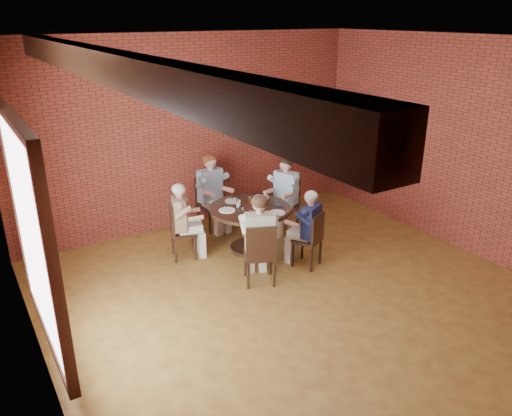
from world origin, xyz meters
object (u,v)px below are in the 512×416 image
chair_d (260,252)px  diner_d (259,239)px  chair_a (287,202)px  diner_a (284,195)px  chair_b (210,200)px  chair_e (311,238)px  diner_b (212,193)px  diner_e (308,229)px  dining_table (250,220)px  smartphone (279,206)px  diner_c (183,221)px  chair_c (179,230)px

chair_d → diner_d: bearing=-90.0°
chair_a → diner_a: (-0.08, -0.03, 0.16)m
chair_b → chair_e: chair_b is taller
diner_d → diner_a: bearing=-111.2°
diner_b → diner_e: (0.58, -2.05, -0.07)m
dining_table → smartphone: 0.52m
diner_b → diner_c: size_ratio=1.10×
diner_a → chair_c: (-2.05, -0.04, -0.18)m
diner_c → diner_d: (0.61, -1.30, 0.05)m
dining_table → diner_a: (0.94, 0.37, 0.14)m
diner_d → diner_e: 0.90m
dining_table → diner_b: bearing=96.4°
chair_a → diner_a: diner_a is taller
diner_c → chair_c: bearing=90.0°
diner_d → chair_e: bearing=-157.1°
chair_c → diner_c: size_ratio=0.71×
chair_a → dining_table: bearing=-90.0°
diner_c → diner_e: diner_c is taller
diner_b → chair_d: (-0.35, -2.17, -0.17)m
chair_b → diner_b: bearing=-90.0°
dining_table → chair_a: size_ratio=1.43×
chair_a → diner_b: (-1.14, 0.70, 0.18)m
chair_b → chair_e: size_ratio=1.09×
chair_c → diner_d: 1.49m
dining_table → chair_a: chair_a is taller
dining_table → diner_c: size_ratio=1.08×
chair_a → smartphone: chair_a is taller
chair_a → chair_c: bearing=-109.8°
dining_table → chair_c: (-1.12, 0.33, -0.04)m
dining_table → diner_d: 1.09m
chair_b → chair_c: 1.31m
diner_c → diner_d: 1.43m
chair_a → diner_a: bearing=-90.0°
chair_c → diner_e: bearing=-112.5°
chair_d → smartphone: 1.27m
diner_e → chair_d: bearing=-18.2°
chair_a → smartphone: 0.89m
chair_b → smartphone: bearing=-74.8°
dining_table → diner_b: 1.12m
chair_e → smartphone: chair_e is taller
diner_a → chair_d: size_ratio=1.41×
diner_e → diner_b: bearing=-100.0°
dining_table → chair_e: chair_e is taller
chair_b → diner_a: bearing=-44.0°
chair_e → dining_table: bearing=-90.0°
diner_c → dining_table: bearing=-90.0°
diner_a → chair_c: diner_a is taller
diner_c → diner_e: 1.96m
dining_table → chair_d: bearing=-114.1°
dining_table → diner_e: diner_e is taller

